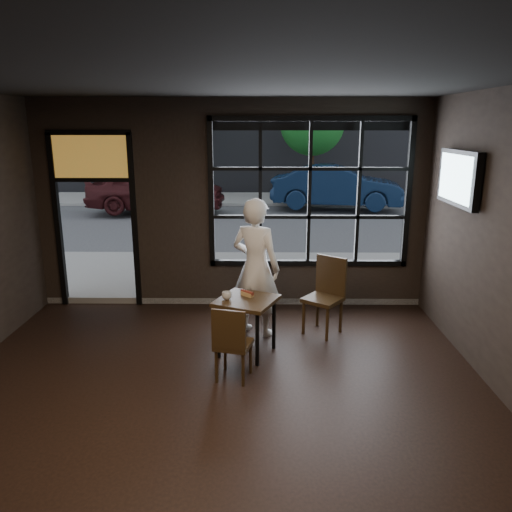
{
  "coord_description": "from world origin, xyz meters",
  "views": [
    {
      "loc": [
        0.47,
        -4.09,
        2.81
      ],
      "look_at": [
        0.4,
        2.2,
        1.15
      ],
      "focal_mm": 35.0,
      "sensor_mm": 36.0,
      "label": 1
    }
  ],
  "objects_px": {
    "man": "(256,267)",
    "navy_car": "(337,187)",
    "chair_near": "(234,342)",
    "cafe_table": "(247,326)"
  },
  "relations": [
    {
      "from": "cafe_table",
      "to": "chair_near",
      "type": "bearing_deg",
      "value": -77.85
    },
    {
      "from": "man",
      "to": "navy_car",
      "type": "relative_size",
      "value": 0.44
    },
    {
      "from": "chair_near",
      "to": "navy_car",
      "type": "bearing_deg",
      "value": -89.64
    },
    {
      "from": "cafe_table",
      "to": "chair_near",
      "type": "xyz_separation_m",
      "value": [
        -0.13,
        -0.64,
        0.08
      ]
    },
    {
      "from": "cafe_table",
      "to": "man",
      "type": "height_order",
      "value": "man"
    },
    {
      "from": "cafe_table",
      "to": "man",
      "type": "bearing_deg",
      "value": 103.97
    },
    {
      "from": "navy_car",
      "to": "chair_near",
      "type": "bearing_deg",
      "value": 174.96
    },
    {
      "from": "man",
      "to": "navy_car",
      "type": "bearing_deg",
      "value": -77.09
    },
    {
      "from": "chair_near",
      "to": "cafe_table",
      "type": "bearing_deg",
      "value": -87.16
    },
    {
      "from": "cafe_table",
      "to": "navy_car",
      "type": "relative_size",
      "value": 0.17
    }
  ]
}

